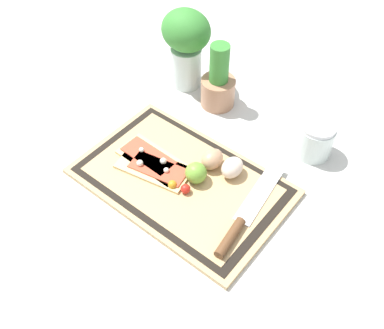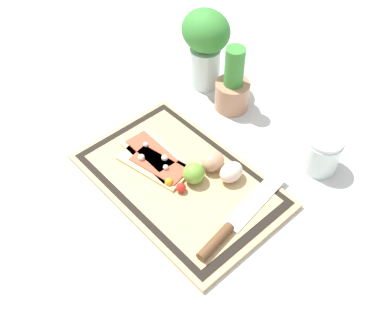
{
  "view_description": "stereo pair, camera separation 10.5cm",
  "coord_description": "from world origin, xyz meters",
  "views": [
    {
      "loc": [
        0.44,
        -0.51,
        0.82
      ],
      "look_at": [
        0.0,
        0.04,
        0.03
      ],
      "focal_mm": 42.0,
      "sensor_mm": 36.0,
      "label": 1
    },
    {
      "loc": [
        0.52,
        -0.43,
        0.82
      ],
      "look_at": [
        0.0,
        0.04,
        0.03
      ],
      "focal_mm": 42.0,
      "sensor_mm": 36.0,
      "label": 2
    }
  ],
  "objects": [
    {
      "name": "ground_plane",
      "position": [
        0.0,
        0.0,
        0.0
      ],
      "size": [
        6.0,
        6.0,
        0.0
      ],
      "primitive_type": "plane",
      "color": "silver"
    },
    {
      "name": "cutting_board",
      "position": [
        0.0,
        0.0,
        0.01
      ],
      "size": [
        0.48,
        0.31,
        0.02
      ],
      "color": "tan",
      "rests_on": "ground_plane"
    },
    {
      "name": "pizza_slice_near",
      "position": [
        -0.07,
        -0.02,
        0.02
      ],
      "size": [
        0.19,
        0.12,
        0.02
      ],
      "color": "#DBBC7F",
      "rests_on": "cutting_board"
    },
    {
      "name": "pizza_slice_far",
      "position": [
        -0.09,
        -0.0,
        0.02
      ],
      "size": [
        0.18,
        0.09,
        0.02
      ],
      "color": "#DBBC7F",
      "rests_on": "cutting_board"
    },
    {
      "name": "knife",
      "position": [
        0.18,
        -0.02,
        0.02
      ],
      "size": [
        0.07,
        0.3,
        0.02
      ],
      "color": "silver",
      "rests_on": "cutting_board"
    },
    {
      "name": "egg_brown",
      "position": [
        0.03,
        0.08,
        0.04
      ],
      "size": [
        0.05,
        0.06,
        0.05
      ],
      "primitive_type": "ellipsoid",
      "color": "tan",
      "rests_on": "cutting_board"
    },
    {
      "name": "egg_pink",
      "position": [
        0.08,
        0.09,
        0.04
      ],
      "size": [
        0.05,
        0.06,
        0.05
      ],
      "primitive_type": "ellipsoid",
      "color": "beige",
      "rests_on": "cutting_board"
    },
    {
      "name": "lime",
      "position": [
        0.03,
        0.02,
        0.04
      ],
      "size": [
        0.05,
        0.05,
        0.05
      ],
      "primitive_type": "sphere",
      "color": "#70A838",
      "rests_on": "cutting_board"
    },
    {
      "name": "cherry_tomato_red",
      "position": [
        0.03,
        -0.02,
        0.03
      ],
      "size": [
        0.02,
        0.02,
        0.02
      ],
      "primitive_type": "sphere",
      "color": "red",
      "rests_on": "cutting_board"
    },
    {
      "name": "cherry_tomato_yellow",
      "position": [
        -0.0,
        -0.03,
        0.03
      ],
      "size": [
        0.02,
        0.02,
        0.02
      ],
      "primitive_type": "sphere",
      "color": "orange",
      "rests_on": "cutting_board"
    },
    {
      "name": "herb_pot",
      "position": [
        -0.11,
        0.28,
        0.07
      ],
      "size": [
        0.09,
        0.09,
        0.19
      ],
      "color": "#AD7A5B",
      "rests_on": "ground_plane"
    },
    {
      "name": "sauce_jar",
      "position": [
        0.19,
        0.28,
        0.04
      ],
      "size": [
        0.09,
        0.09,
        0.09
      ],
      "color": "silver",
      "rests_on": "ground_plane"
    },
    {
      "name": "herb_glass",
      "position": [
        -0.23,
        0.3,
        0.14
      ],
      "size": [
        0.14,
        0.12,
        0.23
      ],
      "color": "silver",
      "rests_on": "ground_plane"
    }
  ]
}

